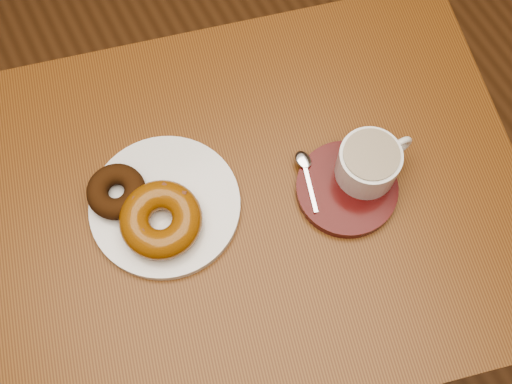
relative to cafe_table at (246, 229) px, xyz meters
name	(u,v)px	position (x,y,z in m)	size (l,w,h in m)	color
ground	(170,288)	(-0.17, 0.15, -0.70)	(6.00, 6.00, 0.00)	brown
cafe_table	(246,229)	(0.00, 0.00, 0.00)	(1.02, 0.86, 0.84)	brown
donut_plate	(165,206)	(-0.11, 0.05, 0.14)	(0.24, 0.24, 0.01)	white
donut_cinnamon	(116,191)	(-0.17, 0.10, 0.16)	(0.09, 0.09, 0.03)	#331B0A
donut_caramel	(161,220)	(-0.13, 0.02, 0.17)	(0.18, 0.18, 0.05)	brown
saucer	(347,189)	(0.15, -0.06, 0.14)	(0.16, 0.16, 0.02)	#3D0908
coffee_cup	(369,163)	(0.19, -0.05, 0.18)	(0.13, 0.10, 0.07)	white
teaspoon	(305,165)	(0.11, 0.00, 0.15)	(0.04, 0.10, 0.01)	silver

